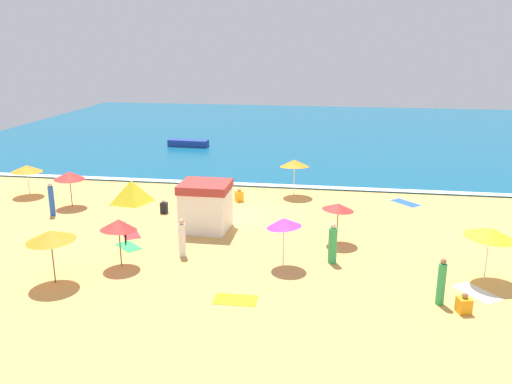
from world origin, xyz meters
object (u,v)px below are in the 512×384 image
at_px(beach_umbrella_1, 27,169).
at_px(beachgoer_2, 464,304).
at_px(beachgoer_0, 164,207).
at_px(small_boat_0, 188,143).
at_px(beachgoer_4, 182,238).
at_px(lifeguard_cabana, 206,206).
at_px(beach_umbrella_2, 284,223).
at_px(beach_umbrella_0, 338,207).
at_px(beachgoer_3, 51,199).
at_px(beachgoer_5, 333,244).
at_px(beach_umbrella_8, 294,163).
at_px(parked_bicycle, 125,231).
at_px(beach_umbrella_3, 119,225).
at_px(beach_umbrella_4, 50,236).
at_px(beachgoer_6, 441,283).
at_px(beach_umbrella_7, 69,176).
at_px(beachgoer_1, 239,195).
at_px(beach_tent, 132,192).
at_px(beach_umbrella_5, 490,233).

distance_m(beach_umbrella_1, beachgoer_2, 26.57).
distance_m(beachgoer_0, small_boat_0, 18.99).
bearing_deg(beachgoer_4, small_boat_0, 105.27).
distance_m(lifeguard_cabana, beach_umbrella_2, 6.03).
bearing_deg(beach_umbrella_0, beachgoer_3, 173.68).
distance_m(beach_umbrella_1, beachgoer_5, 20.62).
bearing_deg(beach_umbrella_8, parked_bicycle, -130.77).
bearing_deg(beach_umbrella_3, beachgoer_2, -8.38).
bearing_deg(parked_bicycle, beach_umbrella_4, -99.38).
height_order(parked_bicycle, beachgoer_6, beachgoer_6).
relative_size(beach_umbrella_0, beachgoer_0, 2.47).
distance_m(beach_umbrella_7, beachgoer_2, 22.45).
height_order(beach_umbrella_3, parked_bicycle, beach_umbrella_3).
distance_m(beach_umbrella_0, beachgoer_0, 10.33).
xyz_separation_m(parked_bicycle, beachgoer_1, (4.40, 7.07, -0.02)).
bearing_deg(beachgoer_4, beachgoer_1, 83.76).
bearing_deg(small_boat_0, beachgoer_6, -57.46).
bearing_deg(beachgoer_4, beachgoer_6, -15.26).
xyz_separation_m(beach_umbrella_3, beachgoer_2, (13.89, -2.05, -1.57)).
distance_m(beach_umbrella_2, beachgoer_4, 4.81).
xyz_separation_m(beach_umbrella_7, beachgoer_5, (15.35, -5.96, -1.01)).
bearing_deg(beachgoer_2, beach_umbrella_4, -179.93).
bearing_deg(beach_umbrella_1, beach_umbrella_8, 8.76).
xyz_separation_m(beach_umbrella_4, small_boat_0, (-2.37, 27.99, -1.64)).
distance_m(beachgoer_5, small_boat_0, 27.65).
bearing_deg(beach_umbrella_8, beachgoer_3, -155.22).
bearing_deg(beachgoer_1, beachgoer_3, -156.48).
distance_m(beach_umbrella_2, beach_tent, 12.75).
height_order(beach_umbrella_8, beachgoer_0, beach_umbrella_8).
relative_size(beach_umbrella_7, beachgoer_2, 2.88).
relative_size(beach_umbrella_0, beachgoer_4, 1.15).
xyz_separation_m(beach_umbrella_4, beachgoer_4, (4.31, 3.52, -1.19)).
distance_m(beach_umbrella_1, beach_umbrella_7, 4.14).
bearing_deg(beachgoer_5, beach_umbrella_2, -161.43).
xyz_separation_m(beach_umbrella_0, beach_tent, (-12.26, 4.65, -1.11)).
distance_m(beach_umbrella_0, beach_tent, 13.16).
height_order(beach_umbrella_1, beachgoer_4, beach_umbrella_1).
xyz_separation_m(beach_umbrella_0, parked_bicycle, (-10.37, -1.04, -1.44)).
xyz_separation_m(beach_tent, beachgoer_3, (-3.54, -2.90, 0.22)).
xyz_separation_m(beach_umbrella_2, beachgoer_5, (2.10, 0.71, -1.14)).
xyz_separation_m(beach_umbrella_3, beach_umbrella_4, (-1.97, -2.07, 0.15)).
bearing_deg(beachgoer_6, beachgoer_4, 164.74).
xyz_separation_m(beach_umbrella_5, beachgoer_2, (-1.41, -2.95, -1.76)).
bearing_deg(parked_bicycle, beach_tent, 108.32).
bearing_deg(beach_umbrella_2, beach_tent, 141.88).
distance_m(lifeguard_cabana, beach_umbrella_8, 8.01).
distance_m(beach_umbrella_7, beach_umbrella_8, 13.44).
bearing_deg(beach_tent, beachgoer_4, -54.37).
xyz_separation_m(beach_umbrella_7, beachgoer_0, (5.78, -0.39, -1.52)).
xyz_separation_m(lifeguard_cabana, beachgoer_2, (11.35, -7.11, -0.97)).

